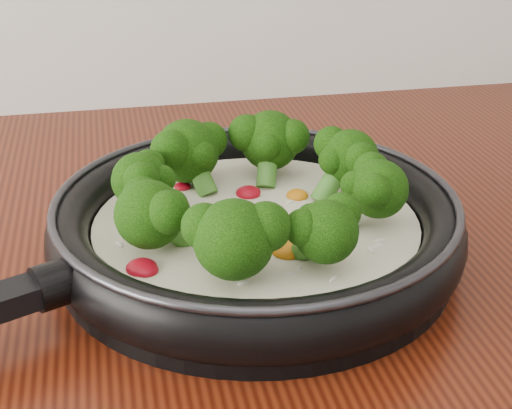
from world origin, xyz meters
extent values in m
cylinder|color=black|center=(-0.01, 1.07, 0.91)|extent=(0.43, 0.43, 0.01)
torus|color=black|center=(-0.01, 1.07, 0.93)|extent=(0.45, 0.45, 0.04)
torus|color=#2D2D33|center=(-0.01, 1.07, 0.95)|extent=(0.44, 0.44, 0.01)
cylinder|color=black|center=(-0.17, 1.00, 0.94)|extent=(0.04, 0.04, 0.03)
cylinder|color=white|center=(-0.01, 1.07, 0.92)|extent=(0.35, 0.35, 0.02)
ellipsoid|color=#A80818|center=(0.02, 1.03, 0.94)|extent=(0.02, 0.02, 0.01)
ellipsoid|color=#A80818|center=(-0.06, 1.04, 0.94)|extent=(0.03, 0.03, 0.01)
ellipsoid|color=orange|center=(0.00, 1.01, 0.94)|extent=(0.03, 0.03, 0.01)
ellipsoid|color=#A80818|center=(-0.11, 1.01, 0.94)|extent=(0.03, 0.03, 0.01)
ellipsoid|color=#A80818|center=(-0.11, 1.01, 0.94)|extent=(0.03, 0.03, 0.01)
ellipsoid|color=orange|center=(-0.03, 1.08, 0.94)|extent=(0.03, 0.03, 0.01)
ellipsoid|color=#A80818|center=(0.00, 1.08, 0.94)|extent=(0.03, 0.03, 0.01)
ellipsoid|color=#A80818|center=(-0.03, 1.05, 0.94)|extent=(0.03, 0.03, 0.01)
ellipsoid|color=orange|center=(0.03, 1.11, 0.94)|extent=(0.03, 0.03, 0.01)
ellipsoid|color=#A80818|center=(-0.05, 1.08, 0.94)|extent=(0.02, 0.02, 0.01)
ellipsoid|color=#A80818|center=(-0.01, 1.12, 0.94)|extent=(0.03, 0.03, 0.01)
ellipsoid|color=orange|center=(-0.02, 1.06, 0.94)|extent=(0.03, 0.03, 0.01)
ellipsoid|color=#A80818|center=(-0.02, 1.08, 0.94)|extent=(0.02, 0.02, 0.01)
ellipsoid|color=#A80818|center=(-0.02, 1.05, 0.94)|extent=(0.02, 0.02, 0.01)
ellipsoid|color=orange|center=(0.00, 1.04, 0.94)|extent=(0.02, 0.02, 0.01)
ellipsoid|color=#A80818|center=(-0.06, 1.15, 0.94)|extent=(0.02, 0.02, 0.01)
ellipsoid|color=#A80818|center=(0.02, 1.01, 0.94)|extent=(0.02, 0.02, 0.01)
ellipsoid|color=white|center=(-0.02, 1.04, 0.94)|extent=(0.01, 0.01, 0.00)
ellipsoid|color=white|center=(0.06, 1.12, 0.94)|extent=(0.01, 0.01, 0.00)
ellipsoid|color=white|center=(0.00, 1.04, 0.94)|extent=(0.01, 0.01, 0.00)
ellipsoid|color=white|center=(-0.04, 0.98, 0.94)|extent=(0.01, 0.01, 0.00)
ellipsoid|color=white|center=(0.07, 1.01, 0.94)|extent=(0.01, 0.01, 0.00)
ellipsoid|color=white|center=(-0.03, 1.07, 0.94)|extent=(0.01, 0.01, 0.00)
ellipsoid|color=white|center=(0.02, 0.97, 0.94)|extent=(0.01, 0.01, 0.00)
ellipsoid|color=white|center=(-0.03, 1.09, 0.94)|extent=(0.01, 0.01, 0.00)
ellipsoid|color=white|center=(0.06, 1.00, 0.94)|extent=(0.01, 0.01, 0.00)
ellipsoid|color=white|center=(0.02, 1.10, 0.94)|extent=(0.01, 0.01, 0.00)
ellipsoid|color=white|center=(-0.02, 1.05, 0.94)|extent=(0.01, 0.01, 0.00)
ellipsoid|color=white|center=(-0.13, 1.05, 0.94)|extent=(0.01, 0.01, 0.00)
ellipsoid|color=white|center=(0.00, 1.07, 0.94)|extent=(0.01, 0.01, 0.00)
ellipsoid|color=white|center=(-0.06, 1.03, 0.94)|extent=(0.01, 0.01, 0.00)
ellipsoid|color=white|center=(-0.01, 0.98, 0.93)|extent=(0.01, 0.01, 0.00)
ellipsoid|color=white|center=(-0.07, 1.09, 0.94)|extent=(0.01, 0.01, 0.00)
ellipsoid|color=white|center=(0.00, 1.12, 0.94)|extent=(0.01, 0.01, 0.00)
ellipsoid|color=white|center=(0.03, 1.05, 0.94)|extent=(0.01, 0.01, 0.00)
ellipsoid|color=white|center=(-0.03, 1.09, 0.93)|extent=(0.01, 0.01, 0.00)
ellipsoid|color=white|center=(0.07, 1.02, 0.94)|extent=(0.01, 0.01, 0.00)
ellipsoid|color=white|center=(-0.02, 1.06, 0.94)|extent=(0.01, 0.01, 0.00)
ellipsoid|color=white|center=(0.00, 0.99, 0.93)|extent=(0.01, 0.01, 0.00)
ellipsoid|color=white|center=(0.07, 1.05, 0.94)|extent=(0.01, 0.01, 0.00)
ellipsoid|color=white|center=(0.01, 1.08, 0.93)|extent=(0.01, 0.01, 0.00)
cylinder|color=#4F9430|center=(0.06, 1.10, 0.95)|extent=(0.04, 0.03, 0.04)
sphere|color=black|center=(0.08, 1.11, 0.97)|extent=(0.07, 0.07, 0.05)
sphere|color=black|center=(0.06, 1.12, 0.98)|extent=(0.04, 0.04, 0.03)
sphere|color=black|center=(0.08, 1.09, 0.98)|extent=(0.04, 0.04, 0.03)
sphere|color=black|center=(0.06, 1.10, 0.97)|extent=(0.03, 0.03, 0.03)
cylinder|color=#4F9430|center=(0.01, 1.14, 0.95)|extent=(0.03, 0.04, 0.04)
sphere|color=black|center=(0.02, 1.16, 0.97)|extent=(0.07, 0.07, 0.06)
sphere|color=black|center=(0.00, 1.16, 0.98)|extent=(0.05, 0.05, 0.03)
sphere|color=black|center=(0.04, 1.15, 0.98)|extent=(0.04, 0.04, 0.03)
sphere|color=black|center=(0.01, 1.14, 0.97)|extent=(0.04, 0.04, 0.03)
cylinder|color=#4F9430|center=(-0.05, 1.14, 0.95)|extent=(0.03, 0.04, 0.04)
sphere|color=black|center=(-0.06, 1.15, 0.97)|extent=(0.08, 0.08, 0.06)
sphere|color=black|center=(-0.07, 1.14, 0.98)|extent=(0.05, 0.05, 0.04)
sphere|color=black|center=(-0.04, 1.16, 0.97)|extent=(0.04, 0.04, 0.03)
sphere|color=black|center=(-0.05, 1.14, 0.97)|extent=(0.04, 0.04, 0.03)
cylinder|color=#4F9430|center=(-0.09, 1.09, 0.95)|extent=(0.04, 0.03, 0.04)
sphere|color=black|center=(-0.10, 1.10, 0.97)|extent=(0.06, 0.06, 0.05)
sphere|color=black|center=(-0.10, 1.08, 0.98)|extent=(0.04, 0.04, 0.03)
sphere|color=black|center=(-0.10, 1.11, 0.97)|extent=(0.04, 0.04, 0.03)
sphere|color=black|center=(-0.09, 1.09, 0.97)|extent=(0.03, 0.03, 0.02)
cylinder|color=#4F9430|center=(-0.08, 1.04, 0.95)|extent=(0.04, 0.03, 0.04)
sphere|color=black|center=(-0.10, 1.03, 0.97)|extent=(0.07, 0.07, 0.05)
sphere|color=black|center=(-0.09, 1.02, 0.98)|extent=(0.04, 0.04, 0.03)
sphere|color=black|center=(-0.11, 1.05, 0.97)|extent=(0.04, 0.04, 0.03)
sphere|color=black|center=(-0.08, 1.04, 0.97)|extent=(0.03, 0.03, 0.03)
cylinder|color=#4F9430|center=(-0.04, 1.00, 0.95)|extent=(0.03, 0.04, 0.04)
sphere|color=black|center=(-0.05, 0.98, 0.97)|extent=(0.08, 0.08, 0.06)
sphere|color=black|center=(-0.03, 0.98, 0.98)|extent=(0.05, 0.05, 0.04)
sphere|color=black|center=(-0.07, 0.99, 0.98)|extent=(0.04, 0.04, 0.03)
sphere|color=black|center=(-0.04, 1.00, 0.97)|extent=(0.04, 0.04, 0.03)
cylinder|color=#4F9430|center=(0.01, 1.00, 0.95)|extent=(0.03, 0.04, 0.04)
sphere|color=black|center=(0.02, 0.98, 0.97)|extent=(0.06, 0.06, 0.05)
sphere|color=black|center=(0.03, 0.99, 0.98)|extent=(0.04, 0.04, 0.03)
sphere|color=black|center=(0.00, 0.98, 0.98)|extent=(0.04, 0.04, 0.03)
sphere|color=black|center=(0.01, 1.00, 0.97)|extent=(0.03, 0.03, 0.02)
cylinder|color=#4F9430|center=(0.06, 1.04, 0.95)|extent=(0.04, 0.03, 0.04)
sphere|color=black|center=(0.08, 1.04, 0.97)|extent=(0.06, 0.06, 0.05)
sphere|color=black|center=(0.08, 1.06, 0.98)|extent=(0.04, 0.04, 0.03)
sphere|color=black|center=(0.07, 1.02, 0.98)|extent=(0.04, 0.04, 0.03)
sphere|color=black|center=(0.06, 1.04, 0.97)|extent=(0.03, 0.03, 0.02)
camera|label=1|loc=(-0.13, 0.52, 1.22)|focal=53.45mm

